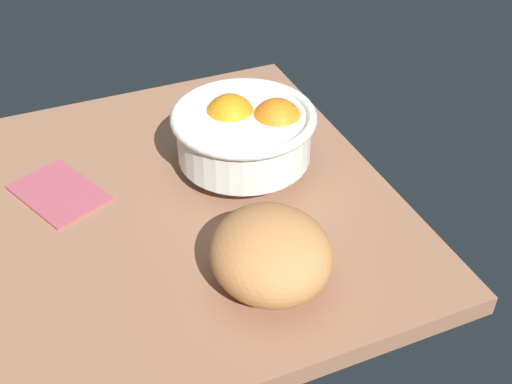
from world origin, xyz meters
TOP-DOWN VIEW (x-y plane):
  - ground_plane at (0.00, 0.00)cm, footprint 69.37×64.98cm
  - fruit_bowl at (3.67, -13.65)cm, footprint 22.32×22.32cm
  - bread_loaf at (-20.67, -7.05)cm, footprint 16.91×15.56cm
  - napkin_folded at (8.56, 15.26)cm, footprint 17.09×14.79cm

SIDE VIEW (x-z plane):
  - ground_plane at x=0.00cm, z-range -3.00..0.00cm
  - napkin_folded at x=8.56cm, z-range 0.00..0.94cm
  - bread_loaf at x=-20.67cm, z-range 0.00..9.80cm
  - fruit_bowl at x=3.67cm, z-range 0.89..12.95cm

